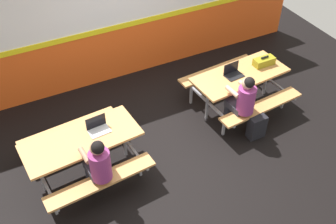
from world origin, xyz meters
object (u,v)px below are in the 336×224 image
Objects in this scene: laptop_dark at (233,73)px; backpack_dark at (256,127)px; picnic_table_left at (82,147)px; student_further at (243,99)px; toolbox_grey at (264,61)px; student_nearer at (98,164)px; laptop_silver at (98,128)px; picnic_table_right at (239,81)px.

backpack_dark is (-0.03, -0.87, -0.57)m from laptop_dark.
student_further reaches higher than picnic_table_left.
toolbox_grey reaches higher than backpack_dark.
student_further reaches higher than toolbox_grey.
backpack_dark is at bearing 0.20° from student_nearer.
laptop_dark is at bearing 88.19° from backpack_dark.
student_nearer reaches higher than laptop_silver.
laptop_silver is 0.84× the size of toolbox_grey.
student_further is at bearing -8.22° from laptop_silver.
laptop_silver is (-2.41, 0.35, 0.08)m from student_further.
student_nearer is at bearing -179.80° from backpack_dark.
toolbox_grey is at bearing 1.60° from laptop_dark.
laptop_dark is (-0.14, 0.03, 0.21)m from picnic_table_right.
student_nearer is 1.00× the size of student_further.
laptop_silver reaches higher than picnic_table_right.
backpack_dark is at bearing -128.83° from toolbox_grey.
student_further is at bearing -6.03° from picnic_table_left.
picnic_table_right is 0.70m from student_further.
laptop_dark reaches higher than toolbox_grey.
laptop_dark reaches higher than backpack_dark.
student_further reaches higher than backpack_dark.
laptop_dark is at bearing 17.23° from student_nearer.
laptop_dark is (2.91, 0.33, 0.21)m from picnic_table_left.
picnic_table_right is at bearing 59.26° from student_further.
picnic_table_left is 1.50× the size of student_further.
laptop_silver is at bearing -175.07° from toolbox_grey.
laptop_silver is (0.30, 0.06, 0.21)m from picnic_table_left.
toolbox_grey is (3.60, 0.35, 0.24)m from picnic_table_left.
student_further is (-0.35, -0.59, 0.13)m from picnic_table_right.
student_further is 3.02× the size of toolbox_grey.
student_further is 1.10m from toolbox_grey.
backpack_dark is (-0.72, -0.89, -0.60)m from toolbox_grey.
toolbox_grey reaches higher than picnic_table_left.
laptop_dark reaches higher than picnic_table_left.
student_nearer is 3.58× the size of laptop_silver.
picnic_table_left reaches higher than backpack_dark.
laptop_silver is 2.63m from laptop_dark.
picnic_table_left is at bearing -174.36° from picnic_table_right.
student_nearer is 2.97m from laptop_dark.
picnic_table_right is at bearing 16.00° from student_nearer.
backpack_dark is at bearing -91.81° from laptop_dark.
toolbox_grey is at bearing 5.50° from picnic_table_left.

